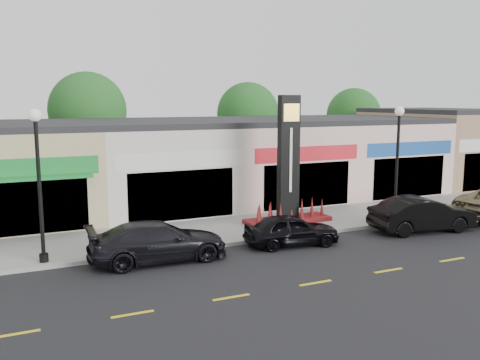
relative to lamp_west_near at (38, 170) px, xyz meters
The scene contains 17 objects.
ground 9.07m from the lamp_west_near, 17.35° to the right, with size 120.00×120.00×0.00m, color black.
sidewalk 8.89m from the lamp_west_near, 13.02° to the left, with size 52.00×4.30×0.15m, color gray.
curb 8.70m from the lamp_west_near, ahead, with size 52.00×0.20×0.15m, color gray.
shop_beige 9.04m from the lamp_west_near, 93.19° to the left, with size 7.00×10.85×4.80m.
shop_cream 11.13m from the lamp_west_near, 54.08° to the left, with size 7.00×10.01×4.80m.
shop_pink_w 16.25m from the lamp_west_near, 33.61° to the left, with size 7.00×10.01×4.80m.
shop_pink_e 22.40m from the lamp_west_near, 23.64° to the left, with size 7.00×10.01×4.80m.
shop_tan 28.94m from the lamp_west_near, 18.08° to the left, with size 7.00×10.01×5.30m.
tree_rear_west 17.55m from the lamp_west_near, 76.76° to the left, with size 5.20×5.20×7.83m.
tree_rear_mid 23.39m from the lamp_west_near, 46.74° to the left, with size 4.80×4.80×7.29m.
tree_rear_east 31.09m from the lamp_west_near, 33.18° to the left, with size 4.60×4.60×6.94m.
lamp_west_near is the anchor object (origin of this frame).
lamp_east_near 16.00m from the lamp_west_near, ahead, with size 0.44×0.44×5.47m.
pylon_sign 11.19m from the lamp_west_near, ahead, with size 4.20×1.30×6.00m.
car_dark_sedan 4.91m from the lamp_west_near, 16.16° to the right, with size 5.12×2.08×1.49m, color black.
car_black_sedan 9.95m from the lamp_west_near, ahead, with size 3.88×1.56×1.32m, color black.
car_black_conv 16.33m from the lamp_west_near, ahead, with size 4.81×1.68×1.58m, color black.
Camera 1 is at (-8.73, -16.47, 5.92)m, focal length 38.00 mm.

